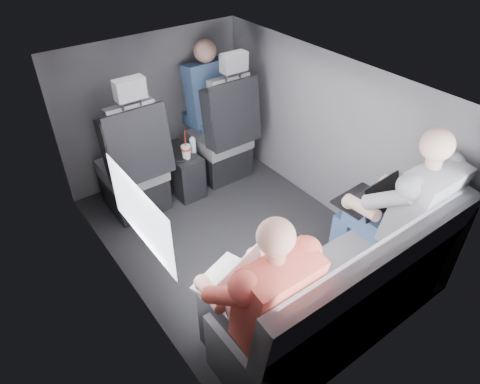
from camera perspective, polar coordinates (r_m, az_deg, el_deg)
floor at (r=3.51m, az=-0.31°, el=-6.39°), size 2.60×2.60×0.00m
ceiling at (r=2.77m, az=-0.40°, el=14.51°), size 2.60×2.60×0.00m
panel_left at (r=2.76m, az=-15.62°, el=-3.46°), size 0.02×2.60×1.35m
panel_right at (r=3.62m, az=11.34°, el=7.48°), size 0.02×2.60×1.35m
panel_front at (r=4.08m, az=-11.41°, el=10.94°), size 1.80×0.02×1.35m
panel_back at (r=2.41m, az=18.57°, el=-11.23°), size 1.80×0.02×1.35m
side_window at (r=2.40m, az=-13.20°, el=-2.92°), size 0.02×0.75×0.42m
seatbelt at (r=3.73m, az=-0.87°, el=11.32°), size 0.35×0.11×0.59m
front_seat_left at (r=3.69m, az=-13.82°, el=2.70°), size 0.52×0.58×1.26m
front_seat_right at (r=4.04m, az=-2.23°, el=7.00°), size 0.52×0.58×1.26m
center_console at (r=3.98m, az=-7.84°, el=2.76°), size 0.24×0.48×0.41m
rear_bench at (r=2.77m, az=13.18°, el=-13.62°), size 1.60×0.57×0.92m
soda_cup at (r=3.75m, az=-7.18°, el=5.39°), size 0.09×0.09×0.27m
water_bottle at (r=3.82m, az=-6.31°, el=6.16°), size 0.06×0.06×0.16m
laptop_white at (r=2.35m, az=-1.01°, el=-11.65°), size 0.40×0.41×0.25m
laptop_black at (r=3.01m, az=16.72°, el=-0.89°), size 0.36×0.33×0.25m
passenger_rear_left at (r=2.28m, az=2.44°, el=-13.98°), size 0.50×0.62×1.22m
passenger_rear_right at (r=2.95m, az=20.60°, el=-2.31°), size 0.54×0.65×1.28m
passenger_front_right at (r=4.08m, az=-4.39°, el=12.78°), size 0.41×0.41×0.83m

